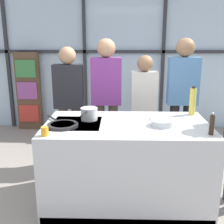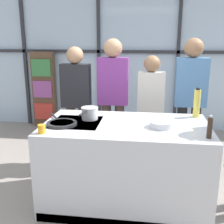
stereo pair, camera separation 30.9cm
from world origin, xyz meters
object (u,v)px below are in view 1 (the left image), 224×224
(oil_bottle, at_px, (193,101))
(juice_glass_near, at_px, (45,131))
(saucepan, at_px, (89,114))
(spectator_center_left, at_px, (106,94))
(white_plate, at_px, (162,118))
(mixing_bowl, at_px, (162,123))
(pepper_grinder, at_px, (212,124))
(spectator_center_right, at_px, (144,103))
(frying_pan, at_px, (62,125))
(spectator_far_left, at_px, (69,99))
(spectator_far_right, at_px, (182,94))

(oil_bottle, xyz_separation_m, juice_glass_near, (-1.57, -0.77, -0.12))
(saucepan, xyz_separation_m, oil_bottle, (1.20, 0.25, 0.09))
(spectator_center_left, bearing_deg, white_plate, 129.54)
(mixing_bowl, distance_m, juice_glass_near, 1.20)
(mixing_bowl, height_order, pepper_grinder, pepper_grinder)
(spectator_center_right, distance_m, frying_pan, 1.44)
(oil_bottle, bearing_deg, saucepan, -168.21)
(spectator_center_right, bearing_deg, pepper_grinder, 111.99)
(spectator_far_left, bearing_deg, spectator_center_right, -180.00)
(spectator_far_left, distance_m, mixing_bowl, 1.57)
(spectator_far_left, bearing_deg, mixing_bowl, 138.10)
(spectator_far_right, bearing_deg, saucepan, 35.20)
(spectator_center_left, xyz_separation_m, white_plate, (0.66, -0.80, -0.11))
(saucepan, height_order, white_plate, saucepan)
(frying_pan, distance_m, pepper_grinder, 1.49)
(spectator_far_left, height_order, pepper_grinder, spectator_far_left)
(spectator_far_left, distance_m, white_plate, 1.44)
(mixing_bowl, bearing_deg, spectator_far_right, 67.85)
(spectator_center_left, height_order, frying_pan, spectator_center_left)
(spectator_center_left, bearing_deg, pepper_grinder, 128.96)
(mixing_bowl, bearing_deg, spectator_far_left, 138.10)
(spectator_far_left, relative_size, saucepan, 4.84)
(spectator_far_left, xyz_separation_m, juice_glass_near, (0.01, -1.38, -0.01))
(spectator_far_left, height_order, spectator_center_right, spectator_far_left)
(spectator_far_left, distance_m, spectator_center_left, 0.54)
(mixing_bowl, bearing_deg, spectator_center_right, 95.72)
(frying_pan, distance_m, white_plate, 1.11)
(mixing_bowl, bearing_deg, pepper_grinder, -31.89)
(white_plate, bearing_deg, pepper_grinder, -51.97)
(spectator_center_right, relative_size, mixing_bowl, 6.47)
(spectator_far_right, bearing_deg, white_plate, 63.71)
(spectator_far_left, relative_size, frying_pan, 3.35)
(spectator_center_right, bearing_deg, frying_pan, 49.42)
(spectator_center_right, bearing_deg, spectator_far_right, -180.00)
(spectator_far_left, distance_m, juice_glass_near, 1.38)
(spectator_far_right, bearing_deg, pepper_grinder, 89.93)
(mixing_bowl, xyz_separation_m, oil_bottle, (0.41, 0.44, 0.13))
(pepper_grinder, bearing_deg, saucepan, 159.56)
(spectator_far_right, height_order, mixing_bowl, spectator_far_right)
(white_plate, height_order, oil_bottle, oil_bottle)
(mixing_bowl, relative_size, juice_glass_near, 2.83)
(juice_glass_near, bearing_deg, pepper_grinder, 2.54)
(spectator_center_left, height_order, oil_bottle, spectator_center_left)
(spectator_far_right, xyz_separation_m, white_plate, (-0.40, -0.80, -0.12))
(juice_glass_near, bearing_deg, spectator_center_right, 52.75)
(mixing_bowl, bearing_deg, oil_bottle, 46.73)
(frying_pan, height_order, juice_glass_near, juice_glass_near)
(spectator_center_right, height_order, white_plate, spectator_center_right)
(oil_bottle, distance_m, juice_glass_near, 1.75)
(saucepan, bearing_deg, spectator_far_right, 35.20)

